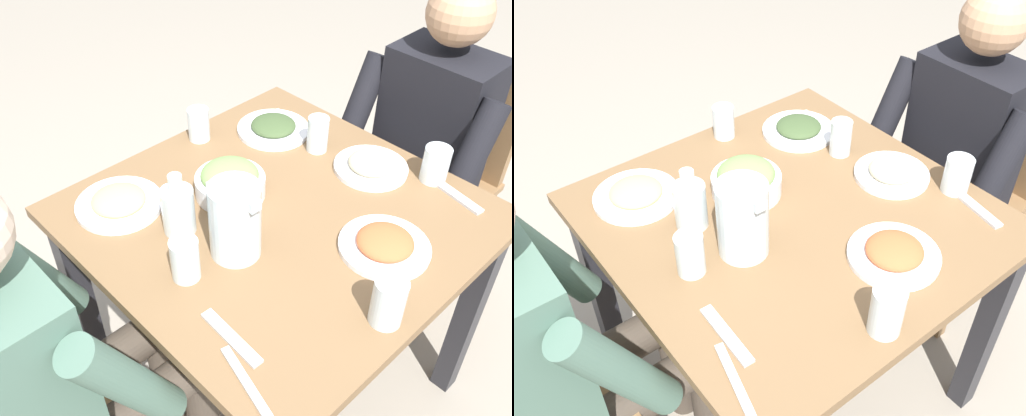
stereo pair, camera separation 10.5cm
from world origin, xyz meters
The scene contains 21 objects.
ground_plane centered at (0.00, 0.00, 0.00)m, with size 8.00×8.00×0.00m, color gray.
dining_table centered at (0.00, 0.00, 0.62)m, with size 0.92×0.92×0.75m.
chair_near centered at (-0.02, -0.81, 0.50)m, with size 0.40×0.40×0.88m.
diner_near centered at (-0.02, -0.60, 0.64)m, with size 0.48×0.53×1.17m.
diner_far centered at (0.06, 0.60, 0.64)m, with size 0.48×0.53×1.17m.
water_pitcher centered at (-0.03, 0.17, 0.84)m, with size 0.16×0.12×0.19m.
salad_bowl centered at (0.14, 0.04, 0.79)m, with size 0.18×0.18×0.09m.
plate_beans centered at (-0.05, -0.31, 0.76)m, with size 0.20×0.20×0.05m.
plate_rice_curry centered at (-0.27, -0.08, 0.76)m, with size 0.22×0.22×0.04m.
plate_dolmas centered at (0.27, -0.25, 0.76)m, with size 0.22×0.22×0.04m.
plate_fries centered at (0.29, 0.28, 0.76)m, with size 0.22×0.22×0.04m.
water_glass_near_left centered at (-0.40, 0.09, 0.80)m, with size 0.07×0.07×0.11m, color silver.
water_glass_by_pitcher centered at (0.40, -0.07, 0.79)m, with size 0.06×0.06×0.10m, color silver.
water_glass_far_left centered at (-0.01, 0.31, 0.80)m, with size 0.07×0.07×0.10m, color silver.
water_glass_far_right centered at (-0.20, -0.40, 0.80)m, with size 0.07×0.07×0.10m, color silver.
water_glass_center centered at (0.12, -0.28, 0.80)m, with size 0.06×0.06×0.10m, color silver.
oil_carafe centered at (0.12, 0.22, 0.80)m, with size 0.08×0.08×0.16m.
fork_near centered at (-0.28, -0.38, 0.75)m, with size 0.17×0.03×0.01m, color silver.
knife_near centered at (0.26, -0.32, 0.75)m, with size 0.18×0.02×0.01m, color silver.
fork_far centered at (-0.21, 0.35, 0.75)m, with size 0.17×0.03×0.01m, color silver.
knife_far centered at (-0.31, 0.40, 0.75)m, with size 0.18×0.02×0.01m, color silver.
Camera 2 is at (-0.83, 0.72, 1.70)m, focal length 40.37 mm.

